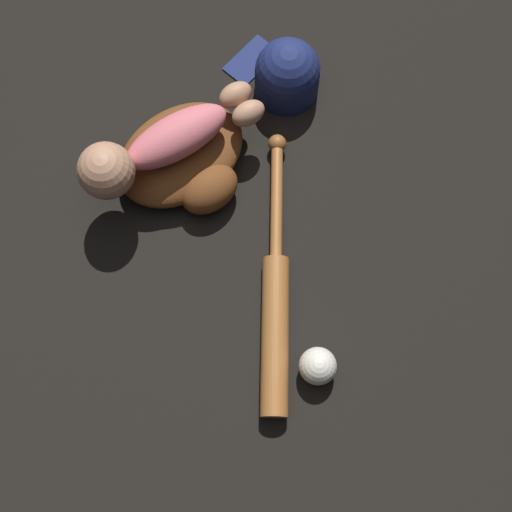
# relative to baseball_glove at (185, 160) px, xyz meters

# --- Properties ---
(ground_plane) EXTENTS (6.00, 6.00, 0.00)m
(ground_plane) POSITION_rel_baseball_glove_xyz_m (0.01, -0.02, -0.04)
(ground_plane) COLOR black
(baseball_glove) EXTENTS (0.35, 0.32, 0.08)m
(baseball_glove) POSITION_rel_baseball_glove_xyz_m (0.00, 0.00, 0.00)
(baseball_glove) COLOR brown
(baseball_glove) RESTS_ON ground
(baby_figure) EXTENTS (0.38, 0.27, 0.11)m
(baby_figure) POSITION_rel_baseball_glove_xyz_m (0.04, -0.04, 0.09)
(baby_figure) COLOR #D16670
(baby_figure) RESTS_ON baseball_glove
(baseball_bat) EXTENTS (0.54, 0.30, 0.05)m
(baseball_bat) POSITION_rel_baseball_glove_xyz_m (0.18, 0.31, -0.01)
(baseball_bat) COLOR #9E602D
(baseball_bat) RESTS_ON ground
(baseball) EXTENTS (0.07, 0.07, 0.07)m
(baseball) POSITION_rel_baseball_glove_xyz_m (0.25, 0.44, -0.01)
(baseball) COLOR silver
(baseball) RESTS_ON ground
(baseball_cap) EXTENTS (0.16, 0.22, 0.14)m
(baseball_cap) POSITION_rel_baseball_glove_xyz_m (-0.27, 0.10, 0.02)
(baseball_cap) COLOR navy
(baseball_cap) RESTS_ON ground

